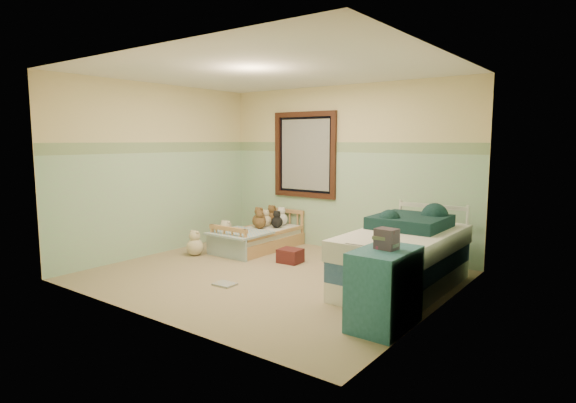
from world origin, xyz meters
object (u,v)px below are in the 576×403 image
Objects in this scene: dresser at (384,288)px; red_pillow at (290,256)px; toddler_bed_frame at (259,243)px; plush_floor_cream at (226,237)px; plush_floor_tan at (195,247)px; twin_bed_frame at (402,279)px; floor_book at (225,284)px.

dresser is 2.35× the size of red_pillow.
plush_floor_cream is (-0.55, -0.18, 0.05)m from toddler_bed_frame.
plush_floor_tan is 0.82× the size of red_pillow.
twin_bed_frame is 7.46× the size of floor_book.
toddler_bed_frame is at bearing 61.75° from plush_floor_tan.
dresser is 2.44m from red_pillow.
twin_bed_frame is (3.09, 0.33, -0.02)m from plush_floor_tan.
toddler_bed_frame is at bearing 115.49° from floor_book.
red_pillow reaches higher than floor_book.
plush_floor_tan is 0.14× the size of twin_bed_frame.
toddler_bed_frame is at bearing 167.80° from twin_bed_frame.
red_pillow is (-2.03, 1.32, -0.26)m from dresser.
floor_book is (0.00, -1.29, -0.08)m from red_pillow.
plush_floor_cream is 0.72m from plush_floor_tan.
floor_book is (1.37, -0.78, -0.11)m from plush_floor_tan.
floor_book is at bearing -46.19° from plush_floor_cream.
toddler_bed_frame is 4.70× the size of red_pillow.
dresser is 2.06m from floor_book.
plush_floor_cream is 0.15× the size of twin_bed_frame.
plush_floor_cream is at bearing 95.33° from plush_floor_tan.
toddler_bed_frame is at bearing 149.73° from dresser.
dresser reaches higher than twin_bed_frame.
plush_floor_tan is (-0.48, -0.89, 0.03)m from toddler_bed_frame.
twin_bed_frame is 1.21m from dresser.
red_pillow is 1.29m from floor_book.
toddler_bed_frame is at bearing 17.96° from plush_floor_cream.
plush_floor_tan is at bearing -173.89° from twin_bed_frame.
plush_floor_cream is at bearing 131.32° from floor_book.
red_pillow is at bearing -8.20° from plush_floor_cream.
dresser reaches higher than plush_floor_cream.
plush_floor_cream reaches higher than red_pillow.
plush_floor_tan is 1.01× the size of floor_book.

